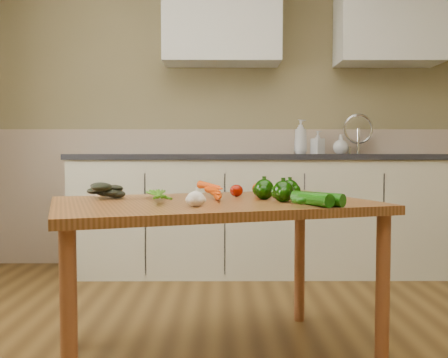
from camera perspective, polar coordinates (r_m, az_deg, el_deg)
name	(u,v)px	position (r m, az deg, el deg)	size (l,w,h in m)	color
room	(250,56)	(1.81, 3.03, 13.81)	(4.04, 5.04, 2.64)	brown
counter_run	(263,212)	(3.83, 4.44, -3.78)	(2.84, 0.64, 1.14)	beige
upper_cabinets	(301,18)	(4.10, 8.77, 17.69)	(2.15, 0.35, 0.70)	silver
table	(213,219)	(2.15, -1.31, -4.57)	(1.51, 1.21, 0.70)	brown
soap_bottle_a	(301,137)	(3.95, 8.74, 4.79)	(0.10, 0.10, 0.27)	silver
soap_bottle_b	(318,142)	(3.97, 10.65, 4.13)	(0.08, 0.08, 0.18)	silver
soap_bottle_c	(341,144)	(4.05, 13.18, 3.89)	(0.12, 0.12, 0.15)	silver
carrot_bunch	(197,193)	(2.15, -3.14, -1.58)	(0.24, 0.19, 0.07)	#E04405
leafy_greens	(103,188)	(2.29, -13.70, -1.03)	(0.19, 0.17, 0.09)	black
garlic_bulb	(196,199)	(1.90, -3.26, -2.29)	(0.07, 0.07, 0.06)	white
pepper_a	(264,189)	(2.20, 4.61, -1.19)	(0.09, 0.09, 0.09)	black
pepper_b	(290,189)	(2.27, 7.53, -1.15)	(0.08, 0.08, 0.08)	black
pepper_c	(283,191)	(2.09, 6.77, -1.42)	(0.09, 0.09, 0.09)	black
tomato_a	(236,191)	(2.33, 1.43, -1.33)	(0.06, 0.06, 0.06)	#880E02
tomato_b	(260,189)	(2.37, 4.10, -1.16)	(0.07, 0.07, 0.07)	#CD4205
tomato_c	(284,189)	(2.39, 6.90, -1.09)	(0.08, 0.08, 0.07)	#CD4205
zucchini_a	(318,199)	(1.98, 10.65, -2.23)	(0.05, 0.05, 0.22)	#0E4A07
zucchini_b	(315,199)	(1.96, 10.38, -2.29)	(0.05, 0.05, 0.17)	#0E4A07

